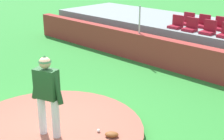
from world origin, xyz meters
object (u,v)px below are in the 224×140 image
object	(u,v)px
baseball	(98,131)
stadium_chair_2	(208,30)
stadium_chair_1	(191,27)
stadium_chair_7	(220,26)
stadium_chair_6	(203,23)
stadium_chair_5	(188,21)
fielding_glove	(112,134)
pitcher	(47,90)
stadium_chair_0	(176,24)

from	to	relation	value
baseball	stadium_chair_2	bearing A→B (deg)	98.07
stadium_chair_1	stadium_chair_7	bearing A→B (deg)	-127.58
baseball	stadium_chair_1	distance (m)	6.70
stadium_chair_2	stadium_chair_6	world-z (taller)	same
stadium_chair_5	stadium_chair_6	world-z (taller)	same
baseball	fielding_glove	bearing A→B (deg)	11.59
pitcher	stadium_chair_6	size ratio (longest dim) A/B	3.68
baseball	stadium_chair_7	world-z (taller)	stadium_chair_7
baseball	stadium_chair_0	world-z (taller)	stadium_chair_0
stadium_chair_1	stadium_chair_0	bearing A→B (deg)	-3.15
stadium_chair_2	stadium_chair_5	xyz separation A→B (m)	(-1.42, 0.88, 0.00)
baseball	stadium_chair_6	world-z (taller)	stadium_chair_6
stadium_chair_1	stadium_chair_6	xyz separation A→B (m)	(0.01, 0.91, 0.00)
stadium_chair_5	stadium_chair_6	distance (m)	0.71
baseball	stadium_chair_6	distance (m)	7.57
stadium_chair_2	stadium_chair_6	size ratio (longest dim) A/B	1.00
baseball	stadium_chair_5	distance (m)	7.75
stadium_chair_5	fielding_glove	bearing A→B (deg)	110.37
pitcher	fielding_glove	world-z (taller)	pitcher
stadium_chair_2	fielding_glove	bearing A→B (deg)	101.21
pitcher	stadium_chair_1	xyz separation A→B (m)	(-0.95, 7.22, 0.12)
fielding_glove	stadium_chair_6	bearing A→B (deg)	66.02
pitcher	stadium_chair_0	world-z (taller)	pitcher
pitcher	stadium_chair_7	xyz separation A→B (m)	(-0.23, 8.16, 0.12)
stadium_chair_5	stadium_chair_6	bearing A→B (deg)	-179.03
stadium_chair_5	stadium_chair_7	world-z (taller)	same
stadium_chair_7	pitcher	bearing A→B (deg)	91.63
stadium_chair_5	stadium_chair_0	bearing A→B (deg)	91.28
fielding_glove	stadium_chair_0	world-z (taller)	stadium_chair_0
baseball	stadium_chair_0	bearing A→B (deg)	109.79
pitcher	stadium_chair_1	distance (m)	7.28
pitcher	baseball	world-z (taller)	pitcher
stadium_chair_7	fielding_glove	bearing A→B (deg)	99.90
fielding_glove	stadium_chair_1	bearing A→B (deg)	68.20
baseball	stadium_chair_2	world-z (taller)	stadium_chair_2
fielding_glove	stadium_chair_1	world-z (taller)	stadium_chair_1
pitcher	stadium_chair_0	xyz separation A→B (m)	(-1.63, 7.26, 0.12)
fielding_glove	stadium_chair_5	distance (m)	7.79
pitcher	stadium_chair_6	xyz separation A→B (m)	(-0.94, 8.13, 0.12)
stadium_chair_7	stadium_chair_5	bearing A→B (deg)	1.58
stadium_chair_0	stadium_chair_7	distance (m)	1.66
stadium_chair_2	stadium_chair_7	bearing A→B (deg)	-89.36
pitcher	stadium_chair_1	world-z (taller)	pitcher
stadium_chair_1	stadium_chair_7	distance (m)	1.18
stadium_chair_2	stadium_chair_7	xyz separation A→B (m)	(-0.01, 0.92, 0.00)
stadium_chair_7	stadium_chair_0	bearing A→B (deg)	32.81
fielding_glove	stadium_chair_1	xyz separation A→B (m)	(-1.99, 6.33, 1.13)
fielding_glove	stadium_chair_7	xyz separation A→B (m)	(-1.27, 7.26, 1.13)
stadium_chair_5	stadium_chair_1	bearing A→B (deg)	127.69
stadium_chair_6	fielding_glove	bearing A→B (deg)	105.26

